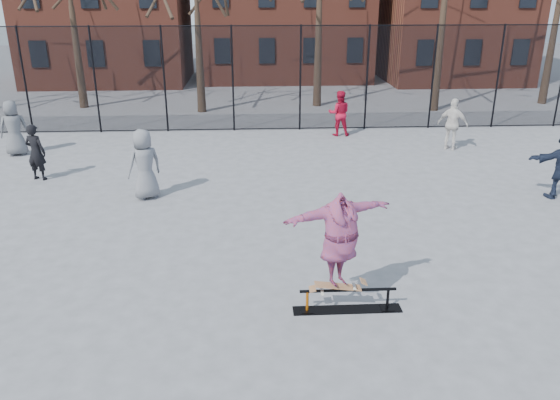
{
  "coord_description": "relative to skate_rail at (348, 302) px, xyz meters",
  "views": [
    {
      "loc": [
        -0.75,
        -8.22,
        5.19
      ],
      "look_at": [
        -0.22,
        1.5,
        1.44
      ],
      "focal_mm": 35.0,
      "sensor_mm": 36.0,
      "label": 1
    }
  ],
  "objects": [
    {
      "name": "ground",
      "position": [
        -0.86,
        0.14,
        -0.16
      ],
      "size": [
        100.0,
        100.0,
        0.0
      ],
      "primitive_type": "plane",
      "color": "slate"
    },
    {
      "name": "skate_rail",
      "position": [
        0.0,
        0.0,
        0.0
      ],
      "size": [
        1.89,
        0.29,
        0.42
      ],
      "color": "black",
      "rests_on": "ground"
    },
    {
      "name": "skateboard",
      "position": [
        -0.18,
        0.0,
        0.3
      ],
      "size": [
        0.86,
        0.21,
        0.1
      ],
      "primitive_type": null,
      "color": "#A06740",
      "rests_on": "skate_rail"
    },
    {
      "name": "skater",
      "position": [
        -0.18,
        -0.0,
        1.17
      ],
      "size": [
        2.06,
        1.3,
        1.64
      ],
      "primitive_type": "imported",
      "rotation": [
        0.0,
        0.0,
        0.41
      ],
      "color": "#5E3C97",
      "rests_on": "skateboard"
    },
    {
      "name": "bystander_grey",
      "position": [
        -4.41,
        5.74,
        0.77
      ],
      "size": [
        1.09,
        1.0,
        1.87
      ],
      "primitive_type": "imported",
      "rotation": [
        0.0,
        0.0,
        3.73
      ],
      "color": "slate",
      "rests_on": "ground"
    },
    {
      "name": "bystander_black",
      "position": [
        -7.82,
        7.45,
        0.66
      ],
      "size": [
        0.69,
        0.55,
        1.65
      ],
      "primitive_type": "imported",
      "rotation": [
        0.0,
        0.0,
        2.85
      ],
      "color": "black",
      "rests_on": "ground"
    },
    {
      "name": "bystander_red",
      "position": [
        1.74,
        12.14,
        0.69
      ],
      "size": [
        0.87,
        0.71,
        1.7
      ],
      "primitive_type": "imported",
      "rotation": [
        0.0,
        0.0,
        3.06
      ],
      "color": "#B00F2C",
      "rests_on": "ground"
    },
    {
      "name": "bystander_white",
      "position": [
        5.32,
        9.96,
        0.72
      ],
      "size": [
        1.1,
        0.96,
        1.77
      ],
      "primitive_type": "imported",
      "rotation": [
        0.0,
        0.0,
        2.52
      ],
      "color": "silver",
      "rests_on": "ground"
    },
    {
      "name": "bystander_extra",
      "position": [
        -9.46,
        10.09,
        0.76
      ],
      "size": [
        1.04,
        0.84,
        1.85
      ],
      "primitive_type": "imported",
      "rotation": [
        0.0,
        0.0,
        3.47
      ],
      "color": "#5A5B5F",
      "rests_on": "ground"
    },
    {
      "name": "fence",
      "position": [
        -0.87,
        13.14,
        1.89
      ],
      "size": [
        34.03,
        0.07,
        4.0
      ],
      "color": "black",
      "rests_on": "ground"
    }
  ]
}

